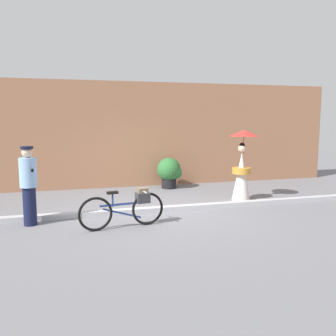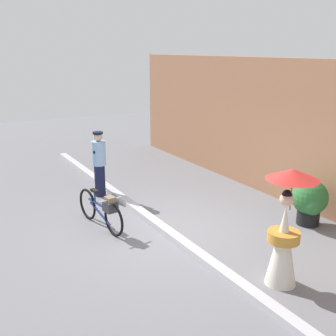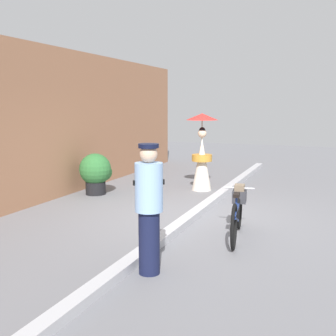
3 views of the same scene
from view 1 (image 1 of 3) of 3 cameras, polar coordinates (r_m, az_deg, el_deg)
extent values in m
plane|color=slate|center=(8.43, -1.96, -7.00)|extent=(30.00, 30.00, 0.00)
cube|color=#9E6B4C|center=(11.64, -6.11, 5.28)|extent=(14.00, 0.40, 3.32)
cube|color=#B2B2B7|center=(8.42, -1.96, -6.61)|extent=(14.00, 0.20, 0.12)
torus|color=black|center=(7.39, -3.23, -6.44)|extent=(0.67, 0.15, 0.67)
torus|color=black|center=(7.10, -11.42, -7.17)|extent=(0.67, 0.15, 0.67)
cube|color=navy|center=(7.19, -7.26, -5.70)|extent=(0.89, 0.16, 0.04)
cube|color=navy|center=(7.24, -7.24, -7.13)|extent=(0.78, 0.14, 0.28)
cylinder|color=navy|center=(7.12, -8.77, -4.97)|extent=(0.03, 0.03, 0.28)
cube|color=black|center=(7.09, -8.79, -3.87)|extent=(0.23, 0.12, 0.05)
cylinder|color=silver|center=(7.27, -4.05, -3.63)|extent=(0.10, 0.48, 0.03)
cube|color=#333338|center=(7.30, -4.04, -4.71)|extent=(0.29, 0.25, 0.20)
cube|color=#72604C|center=(7.27, -4.05, -3.71)|extent=(0.22, 0.19, 0.14)
cylinder|color=#141938|center=(7.85, -21.04, -5.66)|extent=(0.26, 0.26, 0.79)
cylinder|color=#8CB2E0|center=(7.73, -21.29, -0.66)|extent=(0.34, 0.34, 0.59)
sphere|color=#D8B293|center=(7.69, -21.44, 2.31)|extent=(0.21, 0.21, 0.21)
cylinder|color=black|center=(7.68, -21.47, 3.02)|extent=(0.25, 0.25, 0.05)
cube|color=black|center=(7.72, -21.31, -0.23)|extent=(0.24, 0.34, 0.06)
cone|color=silver|center=(9.75, 11.53, -1.30)|extent=(0.48, 0.48, 1.28)
cylinder|color=#C1842D|center=(9.72, 11.55, -0.41)|extent=(0.49, 0.49, 0.16)
sphere|color=beige|center=(9.66, 11.65, 3.07)|extent=(0.21, 0.21, 0.21)
sphere|color=black|center=(9.65, 11.66, 3.49)|extent=(0.15, 0.15, 0.15)
cylinder|color=olive|center=(9.70, 11.89, 3.81)|extent=(0.02, 0.02, 0.55)
cone|color=red|center=(9.68, 11.94, 5.43)|extent=(0.78, 0.78, 0.16)
cylinder|color=black|center=(11.30, 0.14, -2.46)|extent=(0.46, 0.46, 0.30)
sphere|color=#2D6B33|center=(11.23, 0.14, -0.23)|extent=(0.73, 0.73, 0.73)
sphere|color=#2D6B33|center=(11.19, 1.20, -0.74)|extent=(0.40, 0.40, 0.40)
camera|label=2|loc=(9.60, 49.57, 13.36)|focal=44.79mm
camera|label=3|loc=(7.70, -59.53, 3.36)|focal=45.15mm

